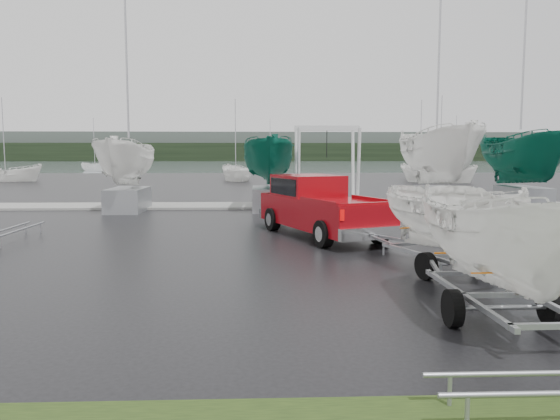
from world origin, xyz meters
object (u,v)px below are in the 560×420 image
object	(u,v)px
trailer_parked	(503,150)
boat_hoist	(327,154)
trailer_hitched	(452,163)
pickup_truck	(317,204)

from	to	relation	value
trailer_parked	boat_hoist	distance (m)	19.36
trailer_hitched	boat_hoist	size ratio (longest dim) A/B	1.12
pickup_truck	boat_hoist	world-z (taller)	boat_hoist
trailer_hitched	trailer_parked	xyz separation A→B (m)	(-0.45, -3.48, 0.27)
boat_hoist	trailer_parked	bearing A→B (deg)	-88.92
trailer_hitched	trailer_parked	world-z (taller)	trailer_parked
pickup_truck	trailer_hitched	world-z (taller)	trailer_hitched
pickup_truck	trailer_parked	bearing A→B (deg)	-99.91
trailer_hitched	boat_hoist	xyz separation A→B (m)	(-0.81, 15.88, 0.15)
boat_hoist	trailer_hitched	bearing A→B (deg)	-87.06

